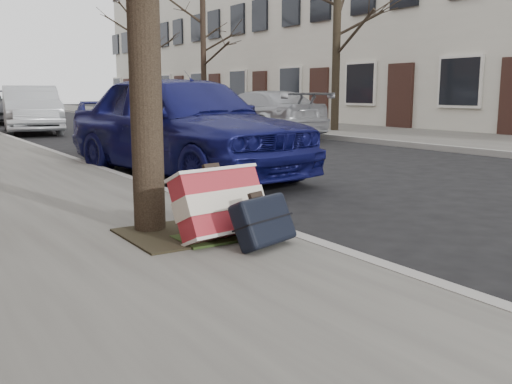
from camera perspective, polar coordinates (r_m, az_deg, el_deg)
ground at (r=4.85m, az=21.31°, el=-5.13°), size 120.00×120.00×0.00m
far_sidewalk at (r=21.22m, az=0.41°, el=6.83°), size 4.00×70.00×0.12m
house_far at (r=25.39m, az=9.64°, el=15.20°), size 6.70×40.00×7.20m
dirt_patch at (r=4.45m, az=-7.44°, el=-4.14°), size 0.85×0.85×0.02m
suitcase_red at (r=4.23m, az=-3.60°, el=-1.19°), size 0.74×0.48×0.54m
suitcase_navy at (r=4.02m, az=0.72°, el=-2.89°), size 0.55×0.42×0.38m
car_near_front at (r=8.31m, az=-7.27°, el=6.74°), size 2.39×4.63×1.51m
car_near_mid at (r=18.39m, az=-21.56°, el=7.68°), size 2.08×4.45×1.41m
car_far_front at (r=15.44m, az=0.36°, el=7.77°), size 1.94×4.38×1.25m
car_far_back at (r=21.65m, az=-9.12°, el=8.64°), size 2.09×4.60×1.53m
tree_far_a at (r=16.97m, az=8.05°, el=14.33°), size 0.23×0.23×4.83m
tree_far_b at (r=23.76m, az=-5.29°, el=13.89°), size 0.22×0.22×5.49m
tree_far_c at (r=30.27m, az=-11.77°, el=12.51°), size 0.21×0.21×5.12m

